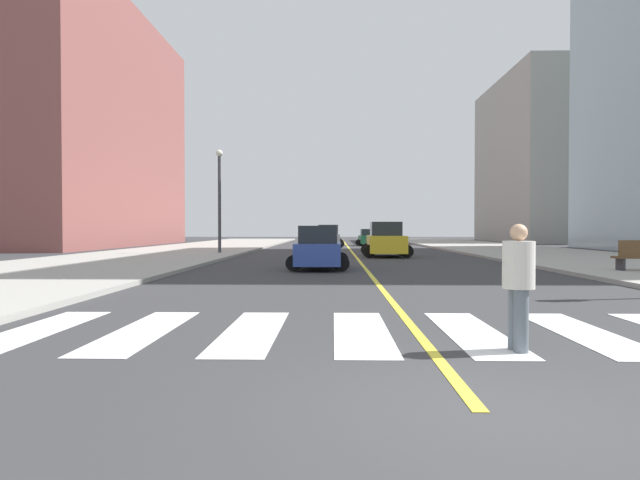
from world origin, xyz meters
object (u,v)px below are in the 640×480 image
object	(u,v)px
car_yellow_second	(386,240)
car_black_nearest	(328,235)
street_lamp	(219,191)
car_green_fourth	(368,238)
park_bench	(639,256)
pedestrian_crossing	(518,281)
car_blue_fifth	(319,249)
car_silver_third	(329,237)

from	to	relation	value
car_yellow_second	car_black_nearest	bearing A→B (deg)	-81.58
car_black_nearest	street_lamp	world-z (taller)	street_lamp
car_green_fourth	park_bench	xyz separation A→B (m)	(7.89, -34.63, -0.09)
car_green_fourth	street_lamp	size ratio (longest dim) A/B	0.57
car_black_nearest	car_yellow_second	bearing A→B (deg)	-79.81
park_bench	car_green_fourth	bearing A→B (deg)	7.76
pedestrian_crossing	street_lamp	xyz separation A→B (m)	(-9.87, 28.06, 3.13)
car_black_nearest	car_green_fourth	distance (m)	8.06
park_bench	pedestrian_crossing	world-z (taller)	pedestrian_crossing
car_blue_fifth	park_bench	size ratio (longest dim) A/B	2.21
car_yellow_second	park_bench	size ratio (longest dim) A/B	2.57
car_green_fourth	pedestrian_crossing	xyz separation A→B (m)	(-0.90, -47.80, 0.19)
car_yellow_second	car_blue_fifth	bearing A→B (deg)	71.20
car_yellow_second	park_bench	xyz separation A→B (m)	(8.15, -12.91, -0.29)
car_green_fourth	street_lamp	bearing A→B (deg)	59.84
car_green_fourth	car_blue_fifth	size ratio (longest dim) A/B	0.92
car_blue_fifth	pedestrian_crossing	size ratio (longest dim) A/B	2.31
car_blue_fifth	street_lamp	xyz separation A→B (m)	(-6.72, 12.60, 3.26)
pedestrian_crossing	street_lamp	bearing A→B (deg)	-166.40
car_yellow_second	car_green_fourth	size ratio (longest dim) A/B	1.26
car_black_nearest	street_lamp	xyz separation A→B (m)	(-6.70, -26.70, 3.13)
car_silver_third	street_lamp	bearing A→B (deg)	-114.47
car_yellow_second	pedestrian_crossing	xyz separation A→B (m)	(-0.64, -26.08, -0.01)
car_yellow_second	car_silver_third	distance (m)	17.10
pedestrian_crossing	street_lamp	world-z (taller)	street_lamp
car_yellow_second	street_lamp	distance (m)	11.14
car_yellow_second	pedestrian_crossing	bearing A→B (deg)	89.46
car_black_nearest	car_silver_third	distance (m)	11.97
car_silver_third	street_lamp	distance (m)	16.57
park_bench	pedestrian_crossing	size ratio (longest dim) A/B	1.05
car_silver_third	car_green_fourth	bearing A→B (deg)	52.91
car_silver_third	car_green_fourth	xyz separation A→B (m)	(3.87, 5.01, -0.18)
park_bench	car_blue_fifth	bearing A→B (deg)	74.05
car_yellow_second	park_bench	distance (m)	15.27
car_silver_third	park_bench	distance (m)	31.87
car_black_nearest	car_yellow_second	size ratio (longest dim) A/B	1.00
park_bench	street_lamp	world-z (taller)	street_lamp
car_black_nearest	car_yellow_second	world-z (taller)	car_yellow_second
car_green_fourth	park_bench	bearing A→B (deg)	101.28
car_black_nearest	pedestrian_crossing	world-z (taller)	car_black_nearest
car_yellow_second	park_bench	world-z (taller)	car_yellow_second
car_yellow_second	car_blue_fifth	xyz separation A→B (m)	(-3.79, -10.61, -0.14)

